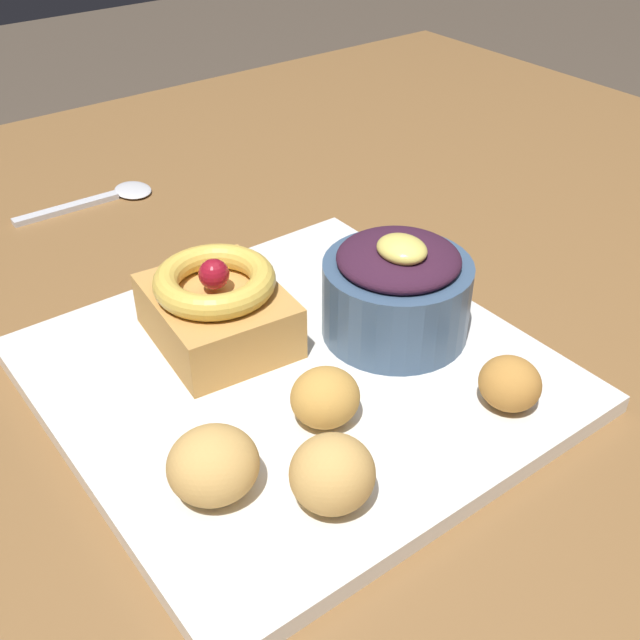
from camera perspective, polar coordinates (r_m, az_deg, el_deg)
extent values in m
cube|color=brown|center=(0.56, 15.73, -3.37)|extent=(1.25, 0.97, 0.04)
cylinder|color=brown|center=(1.30, 6.27, 2.25)|extent=(0.07, 0.07, 0.69)
cube|color=white|center=(0.49, -1.86, -4.04)|extent=(0.29, 0.29, 0.01)
cube|color=#C68E47|center=(0.51, -7.51, 0.32)|extent=(0.10, 0.09, 0.04)
torus|color=#E5BC4C|center=(0.49, -7.74, 2.87)|extent=(0.09, 0.09, 0.02)
sphere|color=maroon|center=(0.49, -7.79, 3.35)|extent=(0.02, 0.02, 0.02)
cylinder|color=#3D5675|center=(0.51, 5.59, 1.57)|extent=(0.10, 0.10, 0.05)
ellipsoid|color=#38192D|center=(0.49, 5.79, 4.50)|extent=(0.08, 0.08, 0.02)
ellipsoid|color=#EAD666|center=(0.48, 6.02, 5.20)|extent=(0.03, 0.03, 0.01)
ellipsoid|color=gold|center=(0.44, 0.38, -5.69)|extent=(0.04, 0.04, 0.03)
ellipsoid|color=tan|center=(0.40, -7.83, -10.48)|extent=(0.05, 0.05, 0.04)
ellipsoid|color=#BC7F38|center=(0.47, 13.75, -4.54)|extent=(0.04, 0.04, 0.03)
ellipsoid|color=tan|center=(0.40, 0.91, -11.20)|extent=(0.04, 0.04, 0.04)
cube|color=silver|center=(0.73, -18.08, 7.78)|extent=(0.01, 0.10, 0.00)
ellipsoid|color=silver|center=(0.75, -13.55, 9.25)|extent=(0.04, 0.03, 0.00)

